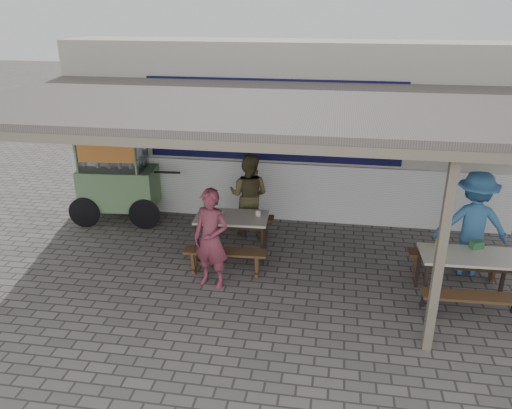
{
  "coord_description": "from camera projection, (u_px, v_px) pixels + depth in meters",
  "views": [
    {
      "loc": [
        1.02,
        -6.51,
        4.18
      ],
      "look_at": [
        -0.19,
        0.9,
        1.13
      ],
      "focal_mm": 35.0,
      "sensor_mm": 36.0,
      "label": 1
    }
  ],
  "objects": [
    {
      "name": "patron_street_side",
      "position": [
        211.0,
        239.0,
        7.66
      ],
      "size": [
        0.67,
        0.54,
        1.61
      ],
      "primitive_type": "imported",
      "rotation": [
        0.0,
        0.0,
        -0.29
      ],
      "color": "brown",
      "rests_on": "ground"
    },
    {
      "name": "condiment_bowl",
      "position": [
        218.0,
        214.0,
        8.62
      ],
      "size": [
        0.22,
        0.22,
        0.05
      ],
      "primitive_type": "imported",
      "rotation": [
        0.0,
        0.0,
        -0.08
      ],
      "color": "white",
      "rests_on": "table_left"
    },
    {
      "name": "warung_roof",
      "position": [
        270.0,
        108.0,
        7.47
      ],
      "size": [
        9.0,
        4.21,
        2.81
      ],
      "color": "#564F49",
      "rests_on": "ground"
    },
    {
      "name": "ground",
      "position": [
        259.0,
        295.0,
        7.67
      ],
      "size": [
        60.0,
        60.0,
        0.0
      ],
      "primitive_type": "plane",
      "color": "#635E5A",
      "rests_on": "ground"
    },
    {
      "name": "table_right",
      "position": [
        469.0,
        260.0,
        7.32
      ],
      "size": [
        1.42,
        0.72,
        0.75
      ],
      "rotation": [
        0.0,
        0.0,
        0.03
      ],
      "color": "beige",
      "rests_on": "ground"
    },
    {
      "name": "bench_left_street",
      "position": [
        225.0,
        257.0,
        8.11
      ],
      "size": [
        1.36,
        0.34,
        0.45
      ],
      "rotation": [
        0.0,
        0.0,
        0.05
      ],
      "color": "brown",
      "rests_on": "ground"
    },
    {
      "name": "bench_left_wall",
      "position": [
        238.0,
        222.0,
        9.42
      ],
      "size": [
        1.36,
        0.34,
        0.45
      ],
      "rotation": [
        0.0,
        0.0,
        0.05
      ],
      "color": "brown",
      "rests_on": "ground"
    },
    {
      "name": "patron_wall_side",
      "position": [
        249.0,
        195.0,
        9.42
      ],
      "size": [
        0.86,
        0.72,
        1.6
      ],
      "primitive_type": "imported",
      "rotation": [
        0.0,
        0.0,
        2.98
      ],
      "color": "brown",
      "rests_on": "ground"
    },
    {
      "name": "patron_right_table",
      "position": [
        473.0,
        224.0,
        8.01
      ],
      "size": [
        1.14,
        0.67,
        1.75
      ],
      "primitive_type": "imported",
      "rotation": [
        0.0,
        0.0,
        3.13
      ],
      "color": "teal",
      "rests_on": "ground"
    },
    {
      "name": "condiment_jar",
      "position": [
        258.0,
        213.0,
        8.63
      ],
      "size": [
        0.09,
        0.09,
        0.1
      ],
      "primitive_type": "cylinder",
      "color": "beige",
      "rests_on": "table_left"
    },
    {
      "name": "vendor_cart",
      "position": [
        117.0,
        176.0,
        9.99
      ],
      "size": [
        2.15,
        0.98,
        1.74
      ],
      "rotation": [
        0.0,
        0.0,
        0.09
      ],
      "color": "#66875A",
      "rests_on": "ground"
    },
    {
      "name": "table_left",
      "position": [
        232.0,
        221.0,
        8.64
      ],
      "size": [
        1.28,
        0.77,
        0.75
      ],
      "rotation": [
        0.0,
        0.0,
        0.05
      ],
      "color": "beige",
      "rests_on": "ground"
    },
    {
      "name": "tissue_box",
      "position": [
        441.0,
        245.0,
        7.46
      ],
      "size": [
        0.15,
        0.15,
        0.13
      ],
      "primitive_type": "cube",
      "rotation": [
        0.0,
        0.0,
        0.15
      ],
      "color": "gold",
      "rests_on": "table_right"
    },
    {
      "name": "donation_box",
      "position": [
        477.0,
        245.0,
        7.47
      ],
      "size": [
        0.21,
        0.18,
        0.12
      ],
      "primitive_type": "cube",
      "rotation": [
        0.0,
        0.0,
        0.38
      ],
      "color": "#2E6738",
      "rests_on": "table_right"
    },
    {
      "name": "bench_right_wall",
      "position": [
        455.0,
        260.0,
        8.02
      ],
      "size": [
        1.5,
        0.33,
        0.45
      ],
      "rotation": [
        0.0,
        0.0,
        0.03
      ],
      "color": "brown",
      "rests_on": "ground"
    },
    {
      "name": "bench_right_street",
      "position": [
        477.0,
        302.0,
        6.87
      ],
      "size": [
        1.5,
        0.33,
        0.45
      ],
      "rotation": [
        0.0,
        0.0,
        0.03
      ],
      "color": "brown",
      "rests_on": "ground"
    },
    {
      "name": "back_wall",
      "position": [
        286.0,
        131.0,
        10.3
      ],
      "size": [
        9.0,
        1.28,
        3.5
      ],
      "color": "#B0AE9E",
      "rests_on": "ground"
    }
  ]
}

